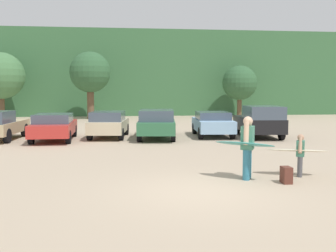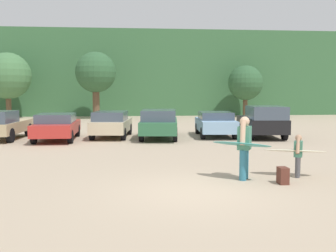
% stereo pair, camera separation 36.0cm
% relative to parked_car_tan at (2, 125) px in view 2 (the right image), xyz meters
% --- Properties ---
extents(ground_plane, '(120.00, 120.00, 0.00)m').
position_rel_parked_car_tan_xyz_m(ground_plane, '(7.85, -11.25, -0.78)').
color(ground_plane, tan).
extents(hillside_ridge, '(108.00, 12.00, 8.29)m').
position_rel_parked_car_tan_xyz_m(hillside_ridge, '(7.85, 24.01, 3.37)').
color(hillside_ridge, '#38663D').
rests_on(hillside_ridge, ground_plane).
extents(tree_center_left, '(3.97, 3.97, 5.69)m').
position_rel_parked_car_tan_xyz_m(tree_center_left, '(-3.94, 15.22, 2.91)').
color(tree_center_left, brown).
rests_on(tree_center_left, ground_plane).
extents(tree_ridge_back, '(3.49, 3.49, 5.76)m').
position_rel_parked_car_tan_xyz_m(tree_ridge_back, '(3.56, 14.57, 3.19)').
color(tree_ridge_back, brown).
rests_on(tree_ridge_back, ground_plane).
extents(tree_left, '(3.20, 3.20, 4.75)m').
position_rel_parked_car_tan_xyz_m(tree_left, '(17.09, 15.70, 2.36)').
color(tree_left, brown).
rests_on(tree_left, ground_plane).
extents(parked_car_tan, '(2.02, 4.25, 1.49)m').
position_rel_parked_car_tan_xyz_m(parked_car_tan, '(0.00, 0.00, 0.00)').
color(parked_car_tan, tan).
rests_on(parked_car_tan, ground_plane).
extents(parked_car_red, '(1.94, 4.40, 1.33)m').
position_rel_parked_car_tan_xyz_m(parked_car_red, '(2.73, -0.30, -0.06)').
color(parked_car_red, '#B72D28').
rests_on(parked_car_red, ground_plane).
extents(parked_car_champagne, '(2.20, 4.09, 1.39)m').
position_rel_parked_car_tan_xyz_m(parked_car_champagne, '(5.40, 0.54, -0.03)').
color(parked_car_champagne, beige).
rests_on(parked_car_champagne, ground_plane).
extents(parked_car_forest_green, '(2.34, 4.93, 1.50)m').
position_rel_parked_car_tan_xyz_m(parked_car_forest_green, '(7.88, -0.09, 0.02)').
color(parked_car_forest_green, '#2D6642').
rests_on(parked_car_forest_green, ground_plane).
extents(parked_car_sky_blue, '(2.07, 4.04, 1.33)m').
position_rel_parked_car_tan_xyz_m(parked_car_sky_blue, '(10.97, 0.49, -0.06)').
color(parked_car_sky_blue, '#84ADD1').
rests_on(parked_car_sky_blue, ground_plane).
extents(parked_car_black, '(2.22, 4.33, 1.69)m').
position_rel_parked_car_tan_xyz_m(parked_car_black, '(13.31, -0.33, 0.09)').
color(parked_car_black, black).
rests_on(parked_car_black, ground_plane).
extents(person_adult, '(0.49, 0.73, 1.77)m').
position_rel_parked_car_tan_xyz_m(person_adult, '(9.51, -9.98, 0.23)').
color(person_adult, teal).
rests_on(person_adult, ground_plane).
extents(person_child, '(0.36, 0.54, 1.24)m').
position_rel_parked_car_tan_xyz_m(person_child, '(11.14, -9.83, -0.08)').
color(person_child, '#4C4C51').
rests_on(person_child, ground_plane).
extents(surfboard_teal, '(1.66, 1.44, 0.20)m').
position_rel_parked_car_tan_xyz_m(surfboard_teal, '(9.38, -10.08, 0.24)').
color(surfboard_teal, teal).
extents(surfboard_cream, '(1.83, 1.07, 0.14)m').
position_rel_parked_car_tan_xyz_m(surfboard_cream, '(11.07, -9.75, -0.02)').
color(surfboard_cream, beige).
extents(backpack_dropped, '(0.24, 0.34, 0.45)m').
position_rel_parked_car_tan_xyz_m(backpack_dropped, '(10.39, -10.63, -0.55)').
color(backpack_dropped, '#592D23').
rests_on(backpack_dropped, ground_plane).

